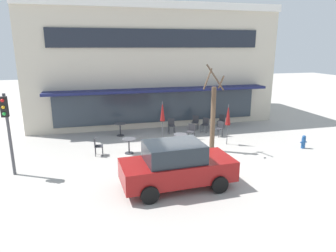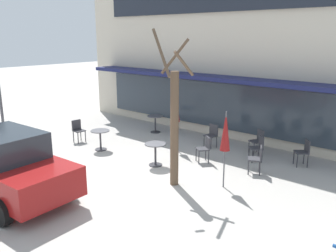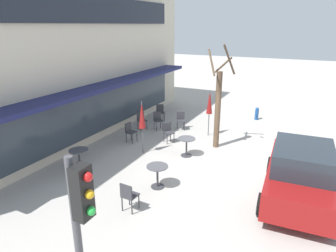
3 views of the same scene
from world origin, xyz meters
The scene contains 16 objects.
ground_plane centered at (0.00, 0.00, 0.00)m, with size 80.00×80.00×0.00m, color #ADA8A0.
building_facade centered at (0.00, 9.97, 3.92)m, with size 16.38×9.10×7.84m.
cafe_table_near_wall centered at (-2.68, 4.69, 0.52)m, with size 0.70×0.70×0.76m.
cafe_table_streetside centered at (0.14, 1.64, 0.52)m, with size 0.70×0.70×0.76m.
cafe_table_by_tree centered at (-2.55, 1.52, 0.52)m, with size 0.70×0.70×0.76m.
patio_umbrella_green_folded centered at (2.78, 1.63, 1.63)m, with size 0.28×0.28×2.20m.
patio_umbrella_cream_folded centered at (-0.40, 3.37, 1.63)m, with size 0.28×0.28×2.20m.
cafe_chair_0 centered at (2.13, 4.96, 0.53)m, with size 0.55×0.55×0.89m.
cafe_chair_1 centered at (2.52, 4.23, 0.53)m, with size 0.57×0.57×0.89m.
cafe_chair_2 centered at (3.01, 3.18, 0.53)m, with size 0.54×0.54×0.89m.
cafe_chair_3 centered at (0.43, 4.53, 0.53)m, with size 0.44×0.44×0.89m.
cafe_chair_4 centered at (-4.09, 1.61, 0.53)m, with size 0.42×0.42×0.89m.
cafe_chair_5 centered at (1.18, 2.98, 0.53)m, with size 0.56×0.56×0.89m.
cafe_chair_6 centered at (3.86, 4.80, 0.53)m, with size 0.56×0.56×0.89m.
parked_sedan centered at (-1.28, -2.62, 0.88)m, with size 4.29×2.19×1.76m.
street_tree centered at (1.58, 0.86, 1.85)m, with size 0.98×1.14×4.38m.
Camera 2 is at (7.71, -6.53, 4.21)m, focal length 38.00 mm.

